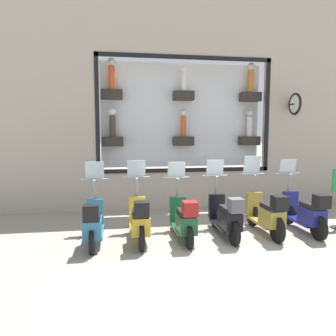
# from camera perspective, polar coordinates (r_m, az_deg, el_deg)

# --- Properties ---
(ground_plane) EXTENTS (120.00, 120.00, 0.00)m
(ground_plane) POSITION_cam_1_polar(r_m,az_deg,el_deg) (6.91, 9.16, -13.28)
(ground_plane) COLOR gray
(building_facade) EXTENTS (1.25, 36.00, 7.29)m
(building_facade) POSITION_cam_1_polar(r_m,az_deg,el_deg) (10.09, 2.88, 14.20)
(building_facade) COLOR #ADA08E
(building_facade) RESTS_ON ground_plane
(scooter_navy_0) EXTENTS (1.81, 0.61, 1.62)m
(scooter_navy_0) POSITION_cam_1_polar(r_m,az_deg,el_deg) (8.12, 22.92, -7.17)
(scooter_navy_0) COLOR black
(scooter_navy_0) RESTS_ON ground_plane
(scooter_olive_1) EXTENTS (1.81, 0.60, 1.73)m
(scooter_olive_1) POSITION_cam_1_polar(r_m,az_deg,el_deg) (7.67, 16.86, -7.66)
(scooter_olive_1) COLOR black
(scooter_olive_1) RESTS_ON ground_plane
(scooter_black_2) EXTENTS (1.80, 0.60, 1.64)m
(scooter_black_2) POSITION_cam_1_polar(r_m,az_deg,el_deg) (7.31, 10.14, -8.29)
(scooter_black_2) COLOR black
(scooter_black_2) RESTS_ON ground_plane
(scooter_green_3) EXTENTS (1.79, 0.60, 1.61)m
(scooter_green_3) POSITION_cam_1_polar(r_m,az_deg,el_deg) (7.05, 2.81, -8.88)
(scooter_green_3) COLOR black
(scooter_green_3) RESTS_ON ground_plane
(scooter_yellow_4) EXTENTS (1.80, 0.60, 1.66)m
(scooter_yellow_4) POSITION_cam_1_polar(r_m,az_deg,el_deg) (6.93, -4.97, -9.02)
(scooter_yellow_4) COLOR black
(scooter_yellow_4) RESTS_ON ground_plane
(scooter_teal_5) EXTENTS (1.79, 0.61, 1.64)m
(scooter_teal_5) POSITION_cam_1_polar(r_m,az_deg,el_deg) (6.92, -12.90, -9.30)
(scooter_teal_5) COLOR black
(scooter_teal_5) RESTS_ON ground_plane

